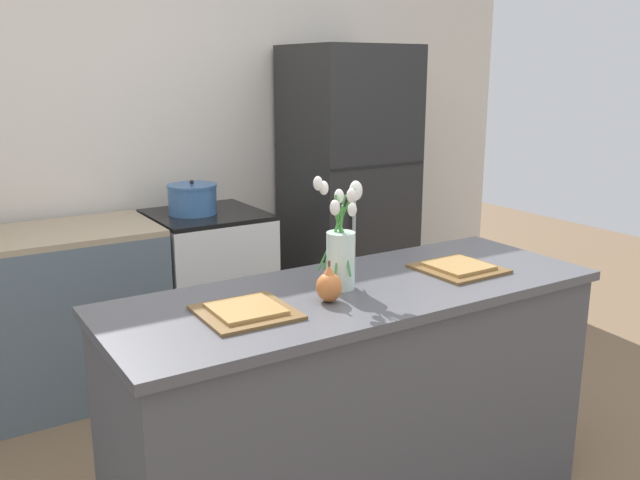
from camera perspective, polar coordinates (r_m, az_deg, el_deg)
name	(u,v)px	position (r m, az deg, el deg)	size (l,w,h in m)	color
back_wall	(160,125)	(4.09, -13.34, 9.40)	(5.20, 0.08, 2.70)	silver
kitchen_island	(356,405)	(2.58, 3.04, -13.74)	(1.80, 0.66, 0.92)	#4C4C51
stove_range	(210,289)	(3.93, -9.28, -4.09)	(0.60, 0.61, 0.89)	silver
refrigerator	(347,194)	(4.26, 2.33, 3.87)	(0.68, 0.67, 1.81)	black
flower_vase	(341,248)	(2.35, 1.77, -0.68)	(0.17, 0.16, 0.40)	silver
pear_figurine	(329,285)	(2.24, 0.76, -3.85)	(0.09, 0.09, 0.14)	#C66B33
plate_setting_left	(246,311)	(2.15, -6.26, -5.98)	(0.29, 0.29, 0.02)	brown
plate_setting_right	(459,268)	(2.65, 11.59, -2.30)	(0.29, 0.29, 0.02)	brown
cooking_pot	(192,199)	(3.78, -10.69, 3.41)	(0.27, 0.27, 0.19)	#386093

